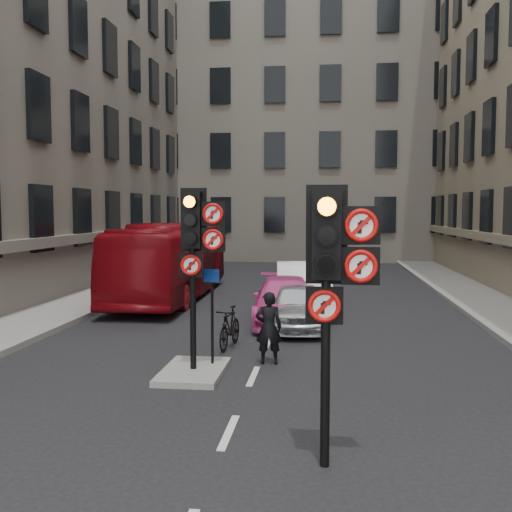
% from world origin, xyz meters
% --- Properties ---
extents(ground, '(120.00, 120.00, 0.00)m').
position_xyz_m(ground, '(0.00, 0.00, 0.00)').
color(ground, black).
rests_on(ground, ground).
extents(pavement_left, '(3.00, 50.00, 0.16)m').
position_xyz_m(pavement_left, '(-7.20, 12.00, 0.08)').
color(pavement_left, gray).
rests_on(pavement_left, ground).
extents(centre_island, '(1.20, 2.00, 0.12)m').
position_xyz_m(centre_island, '(-1.20, 5.00, 0.06)').
color(centre_island, gray).
rests_on(centre_island, ground).
extents(building_far, '(30.00, 14.00, 20.00)m').
position_xyz_m(building_far, '(0.00, 38.00, 10.00)').
color(building_far, slate).
rests_on(building_far, ground).
extents(signal_near, '(0.91, 0.40, 3.58)m').
position_xyz_m(signal_near, '(1.49, 0.99, 2.58)').
color(signal_near, black).
rests_on(signal_near, ground).
extents(signal_far, '(0.91, 0.40, 3.58)m').
position_xyz_m(signal_far, '(-1.11, 4.99, 2.70)').
color(signal_far, black).
rests_on(signal_far, centre_island).
extents(car_silver, '(1.63, 3.76, 1.26)m').
position_xyz_m(car_silver, '(0.63, 9.83, 0.63)').
color(car_silver, '#AAAEB2').
rests_on(car_silver, ground).
extents(car_white, '(2.06, 4.90, 1.57)m').
position_xyz_m(car_white, '(0.67, 12.75, 0.79)').
color(car_white, white).
rests_on(car_white, ground).
extents(car_pink, '(2.15, 4.60, 1.30)m').
position_xyz_m(car_pink, '(0.24, 10.70, 0.65)').
color(car_pink, '#D53E8D').
rests_on(car_pink, ground).
extents(bus_red, '(2.49, 10.06, 2.79)m').
position_xyz_m(bus_red, '(-4.26, 15.05, 1.40)').
color(bus_red, maroon).
rests_on(bus_red, ground).
extents(motorcycle, '(0.65, 1.67, 0.98)m').
position_xyz_m(motorcycle, '(-0.85, 7.37, 0.49)').
color(motorcycle, black).
rests_on(motorcycle, ground).
extents(motorcyclist, '(0.60, 0.42, 1.55)m').
position_xyz_m(motorcyclist, '(0.21, 6.00, 0.77)').
color(motorcyclist, black).
rests_on(motorcyclist, ground).
extents(info_sign, '(0.34, 0.13, 1.95)m').
position_xyz_m(info_sign, '(-0.90, 5.42, 1.38)').
color(info_sign, black).
rests_on(info_sign, centre_island).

